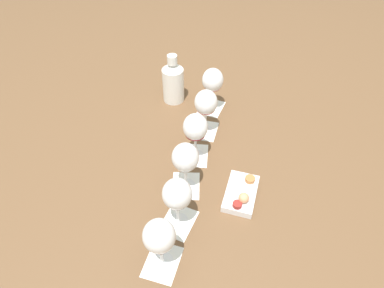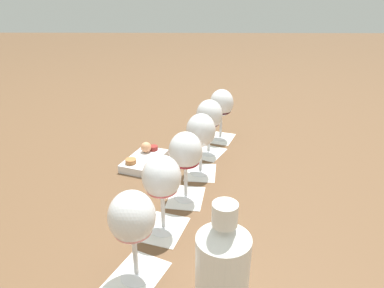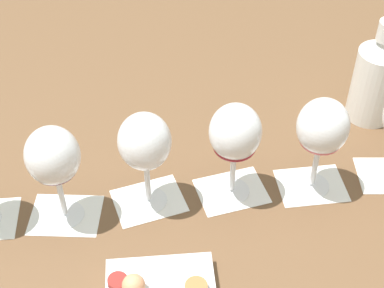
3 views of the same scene
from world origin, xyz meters
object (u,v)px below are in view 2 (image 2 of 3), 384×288
at_px(wine_glass_3, 201,133).
at_px(wine_glass_1, 162,180).
at_px(wine_glass_5, 222,105).
at_px(snack_dish, 145,159).
at_px(wine_glass_2, 186,154).
at_px(wine_glass_4, 209,117).
at_px(ceramic_vase, 222,266).
at_px(wine_glass_0, 132,220).

bearing_deg(wine_glass_3, wine_glass_1, 162.23).
xyz_separation_m(wine_glass_5, snack_dish, (-0.21, 0.26, -0.11)).
bearing_deg(wine_glass_5, wine_glass_2, 163.90).
bearing_deg(wine_glass_1, wine_glass_4, -15.80).
relative_size(wine_glass_3, wine_glass_4, 1.00).
bearing_deg(wine_glass_5, ceramic_vase, 176.44).
height_order(wine_glass_0, wine_glass_3, same).
height_order(wine_glass_2, wine_glass_3, same).
bearing_deg(wine_glass_4, ceramic_vase, -179.85).
height_order(ceramic_vase, snack_dish, ceramic_vase).
xyz_separation_m(ceramic_vase, snack_dish, (0.54, 0.21, -0.08)).
height_order(wine_glass_5, ceramic_vase, ceramic_vase).
distance_m(wine_glass_1, ceramic_vase, 0.25).
bearing_deg(wine_glass_0, wine_glass_1, -15.37).
bearing_deg(wine_glass_0, wine_glass_3, -16.95).
relative_size(wine_glass_0, wine_glass_4, 1.00).
distance_m(wine_glass_3, wine_glass_5, 0.28).
bearing_deg(wine_glass_1, wine_glass_2, -19.56).
xyz_separation_m(wine_glass_2, wine_glass_3, (0.14, -0.04, -0.00)).
relative_size(wine_glass_4, ceramic_vase, 0.87).
distance_m(wine_glass_1, wine_glass_4, 0.43).
height_order(wine_glass_0, wine_glass_2, same).
bearing_deg(ceramic_vase, wine_glass_5, -3.56).
height_order(wine_glass_3, wine_glass_4, same).
bearing_deg(wine_glass_2, wine_glass_5, -16.10).
bearing_deg(wine_glass_2, ceramic_vase, -168.45).
xyz_separation_m(wine_glass_1, wine_glass_4, (0.41, -0.12, -0.00)).
xyz_separation_m(wine_glass_3, wine_glass_5, (0.27, -0.08, 0.00)).
distance_m(wine_glass_3, wine_glass_4, 0.14).
distance_m(wine_glass_5, ceramic_vase, 0.76).
relative_size(ceramic_vase, snack_dish, 1.16).
distance_m(wine_glass_1, wine_glass_5, 0.57).
height_order(wine_glass_3, ceramic_vase, ceramic_vase).
relative_size(wine_glass_0, wine_glass_1, 1.00).
height_order(wine_glass_4, snack_dish, wine_glass_4).
distance_m(wine_glass_4, snack_dish, 0.25).
bearing_deg(snack_dish, wine_glass_0, -173.89).
relative_size(wine_glass_2, wine_glass_5, 1.00).
bearing_deg(wine_glass_4, wine_glass_2, 166.07).
height_order(wine_glass_4, wine_glass_5, same).
relative_size(wine_glass_1, wine_glass_3, 1.00).
xyz_separation_m(wine_glass_0, wine_glass_4, (0.56, -0.16, -0.00)).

